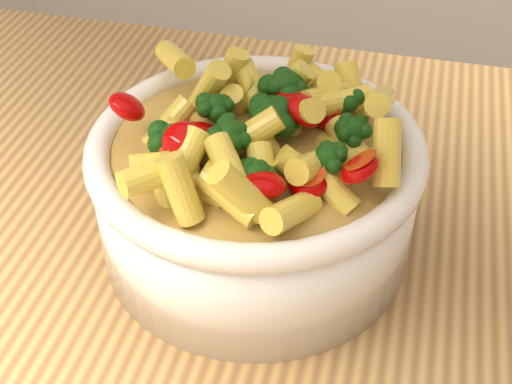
# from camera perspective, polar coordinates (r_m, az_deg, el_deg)

# --- Properties ---
(serving_bowl) EXTENTS (0.24, 0.24, 0.11)m
(serving_bowl) POSITION_cam_1_polar(r_m,az_deg,el_deg) (0.53, 0.00, 0.11)
(serving_bowl) COLOR white
(serving_bowl) RESTS_ON table
(pasta_salad) EXTENTS (0.19, 0.19, 0.04)m
(pasta_salad) POSITION_cam_1_polar(r_m,az_deg,el_deg) (0.49, 0.00, 5.92)
(pasta_salad) COLOR #FCDB4F
(pasta_salad) RESTS_ON serving_bowl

